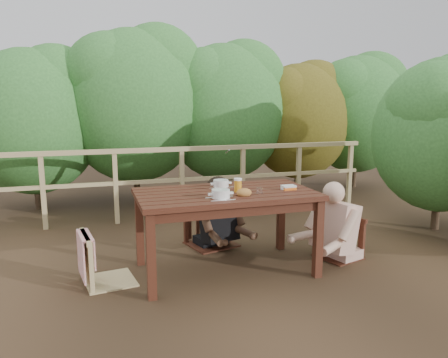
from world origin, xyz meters
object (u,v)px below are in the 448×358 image
object	(u,v)px
table	(226,232)
chair_far	(211,202)
tumbler	(260,192)
butter_tub	(289,188)
diner_right	(343,194)
chair_right	(340,220)
beer_glass	(238,186)
chair_left	(108,234)
soup_far	(221,184)
soup_near	(221,195)
woman	(211,192)
bread_roll	(244,193)

from	to	relation	value
table	chair_far	bearing A→B (deg)	84.51
tumbler	butter_tub	world-z (taller)	tumbler
table	tumbler	xyz separation A→B (m)	(0.27, -0.19, 0.42)
diner_right	tumbler	size ratio (longest dim) A/B	19.04
chair_right	beer_glass	xyz separation A→B (m)	(-1.14, -0.02, 0.44)
chair_left	soup_far	distance (m)	1.19
chair_right	tumbler	bearing A→B (deg)	-96.60
butter_tub	beer_glass	bearing A→B (deg)	172.67
chair_left	tumbler	xyz separation A→B (m)	(1.36, -0.25, 0.36)
table	soup_near	xyz separation A→B (m)	(-0.12, -0.25, 0.43)
butter_tub	chair_far	bearing A→B (deg)	120.59
woman	tumbler	world-z (taller)	woman
woman	bread_roll	bearing A→B (deg)	76.14
table	chair_right	bearing A→B (deg)	-0.90
diner_right	tumbler	xyz separation A→B (m)	(-1.00, -0.17, 0.13)
butter_tub	table	bearing A→B (deg)	169.79
chair_far	soup_far	size ratio (longest dim) A/B	3.94
table	butter_tub	world-z (taller)	butter_tub
chair_left	tumbler	bearing A→B (deg)	-108.93
tumbler	soup_far	bearing A→B (deg)	120.15
soup_near	tumbler	bearing A→B (deg)	8.77
soup_near	soup_far	xyz separation A→B (m)	(0.15, 0.48, -0.00)
woman	butter_tub	bearing A→B (deg)	105.57
chair_right	beer_glass	bearing A→B (deg)	-105.11
chair_far	diner_right	size ratio (longest dim) A/B	0.74
bread_roll	beer_glass	bearing A→B (deg)	89.27
soup_near	bread_roll	xyz separation A→B (m)	(0.23, 0.03, -0.00)
chair_far	woman	world-z (taller)	woman
woman	bread_roll	xyz separation A→B (m)	(0.03, -1.01, 0.19)
chair_left	tumbler	distance (m)	1.43
chair_left	beer_glass	distance (m)	1.27
chair_far	woman	xyz separation A→B (m)	(0.00, 0.02, 0.12)
table	woman	xyz separation A→B (m)	(0.07, 0.79, 0.24)
chair_right	beer_glass	distance (m)	1.22
woman	beer_glass	distance (m)	0.86
chair_right	woman	xyz separation A→B (m)	(-1.17, 0.81, 0.21)
woman	bread_roll	world-z (taller)	woman
diner_right	beer_glass	distance (m)	1.18
chair_far	tumbler	distance (m)	1.02
tumbler	chair_right	bearing A→B (deg)	9.68
bread_roll	beer_glass	xyz separation A→B (m)	(0.00, 0.18, 0.03)
chair_right	beer_glass	size ratio (longest dim) A/B	5.64
soup_near	beer_glass	xyz separation A→B (m)	(0.23, 0.20, 0.03)
diner_right	soup_near	distance (m)	1.42
chair_right	butter_tub	bearing A→B (deg)	-99.38
soup_far	butter_tub	distance (m)	0.67
table	woman	bearing A→B (deg)	84.65
diner_right	chair_far	bearing A→B (deg)	40.51
chair_right	soup_near	size ratio (longest dim) A/B	2.97
soup_far	chair_right	bearing A→B (deg)	-11.79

